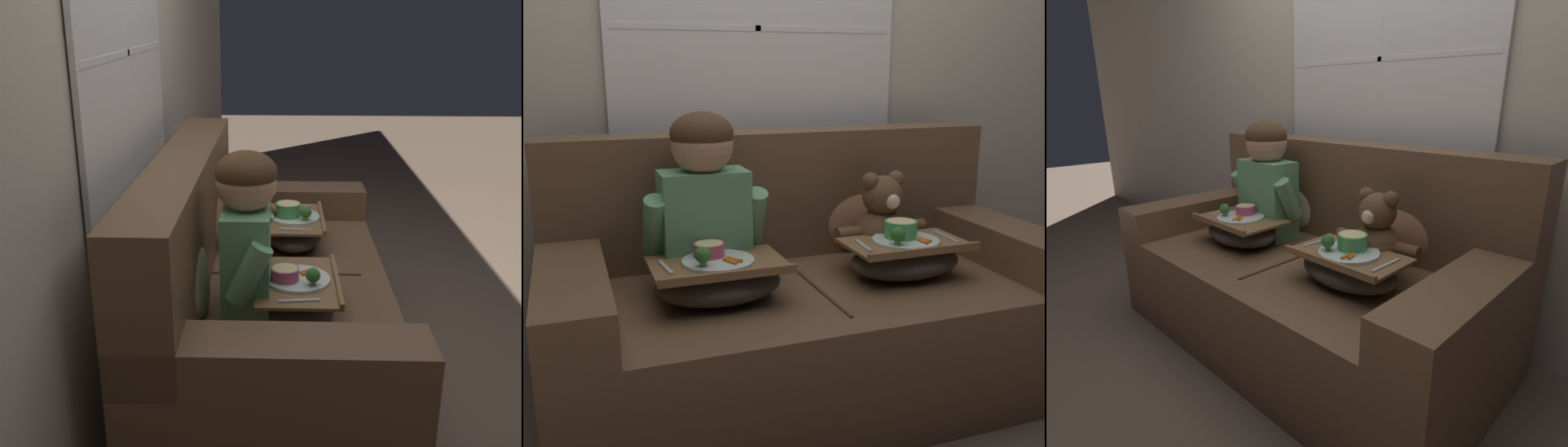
# 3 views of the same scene
# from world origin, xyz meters

# --- Properties ---
(ground_plane) EXTENTS (14.00, 14.00, 0.00)m
(ground_plane) POSITION_xyz_m (0.00, 0.00, 0.00)
(ground_plane) COLOR brown
(wall_back_with_window) EXTENTS (8.00, 0.08, 2.60)m
(wall_back_with_window) POSITION_xyz_m (0.00, 0.62, 1.30)
(wall_back_with_window) COLOR beige
(wall_back_with_window) RESTS_ON ground_plane
(couch) EXTENTS (1.88, 0.98, 0.98)m
(couch) POSITION_xyz_m (0.00, 0.07, 0.34)
(couch) COLOR brown
(couch) RESTS_ON ground_plane
(throw_pillow_behind_child) EXTENTS (0.37, 0.18, 0.39)m
(throw_pillow_behind_child) POSITION_xyz_m (-0.36, 0.30, 0.63)
(throw_pillow_behind_child) COLOR #C1B293
(throw_pillow_behind_child) RESTS_ON couch
(throw_pillow_behind_teddy) EXTENTS (0.37, 0.18, 0.38)m
(throw_pillow_behind_teddy) POSITION_xyz_m (0.36, 0.30, 0.63)
(throw_pillow_behind_teddy) COLOR #B2754C
(throw_pillow_behind_teddy) RESTS_ON couch
(child_figure) EXTENTS (0.44, 0.22, 0.63)m
(child_figure) POSITION_xyz_m (-0.36, 0.10, 0.80)
(child_figure) COLOR #66A370
(child_figure) RESTS_ON couch
(teddy_bear) EXTENTS (0.40, 0.28, 0.37)m
(teddy_bear) POSITION_xyz_m (0.36, 0.09, 0.61)
(teddy_bear) COLOR brown
(teddy_bear) RESTS_ON couch
(lap_tray_child) EXTENTS (0.45, 0.31, 0.21)m
(lap_tray_child) POSITION_xyz_m (-0.36, -0.09, 0.53)
(lap_tray_child) COLOR #473D33
(lap_tray_child) RESTS_ON child_figure
(lap_tray_teddy) EXTENTS (0.46, 0.29, 0.22)m
(lap_tray_teddy) POSITION_xyz_m (0.36, -0.09, 0.53)
(lap_tray_teddy) COLOR #473D33
(lap_tray_teddy) RESTS_ON teddy_bear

